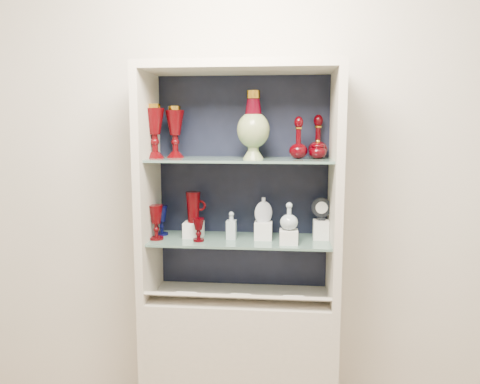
# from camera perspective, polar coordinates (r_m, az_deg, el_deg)

# --- Properties ---
(wall_back) EXTENTS (3.50, 0.02, 2.80)m
(wall_back) POSITION_cam_1_polar(r_m,az_deg,el_deg) (2.59, 0.46, 2.88)
(wall_back) COLOR beige
(wall_back) RESTS_ON ground
(cabinet_base) EXTENTS (1.00, 0.40, 0.75)m
(cabinet_base) POSITION_cam_1_polar(r_m,az_deg,el_deg) (2.68, 0.00, -19.99)
(cabinet_base) COLOR beige
(cabinet_base) RESTS_ON ground
(cabinet_back_panel) EXTENTS (0.98, 0.02, 1.15)m
(cabinet_back_panel) POSITION_cam_1_polar(r_m,az_deg,el_deg) (2.57, 0.40, 1.15)
(cabinet_back_panel) COLOR black
(cabinet_back_panel) RESTS_ON cabinet_base
(cabinet_side_left) EXTENTS (0.04, 0.40, 1.15)m
(cabinet_side_left) POSITION_cam_1_polar(r_m,az_deg,el_deg) (2.47, -11.14, 0.72)
(cabinet_side_left) COLOR beige
(cabinet_side_left) RESTS_ON cabinet_base
(cabinet_side_right) EXTENTS (0.04, 0.40, 1.15)m
(cabinet_side_right) POSITION_cam_1_polar(r_m,az_deg,el_deg) (2.39, 11.56, 0.44)
(cabinet_side_right) COLOR beige
(cabinet_side_right) RESTS_ON cabinet_base
(cabinet_top_cap) EXTENTS (1.00, 0.40, 0.04)m
(cabinet_top_cap) POSITION_cam_1_polar(r_m,az_deg,el_deg) (2.38, 0.00, 14.96)
(cabinet_top_cap) COLOR beige
(cabinet_top_cap) RESTS_ON cabinet_side_left
(shelf_lower) EXTENTS (0.92, 0.34, 0.01)m
(shelf_lower) POSITION_cam_1_polar(r_m,az_deg,el_deg) (2.45, 0.04, -5.86)
(shelf_lower) COLOR slate
(shelf_lower) RESTS_ON cabinet_side_left
(shelf_upper) EXTENTS (0.92, 0.34, 0.01)m
(shelf_upper) POSITION_cam_1_polar(r_m,az_deg,el_deg) (2.39, 0.05, 3.97)
(shelf_upper) COLOR slate
(shelf_upper) RESTS_ON cabinet_side_left
(label_ledge) EXTENTS (0.92, 0.17, 0.09)m
(label_ledge) POSITION_cam_1_polar(r_m,az_deg,el_deg) (2.41, -0.26, -12.71)
(label_ledge) COLOR beige
(label_ledge) RESTS_ON cabinet_base
(label_card_0) EXTENTS (0.10, 0.06, 0.03)m
(label_card_0) POSITION_cam_1_polar(r_m,az_deg,el_deg) (2.39, 6.53, -12.52)
(label_card_0) COLOR white
(label_card_0) RESTS_ON label_ledge
(label_card_1) EXTENTS (0.10, 0.06, 0.03)m
(label_card_1) POSITION_cam_1_polar(r_m,az_deg,el_deg) (2.44, -6.42, -12.10)
(label_card_1) COLOR white
(label_card_1) RESTS_ON label_ledge
(label_card_2) EXTENTS (0.10, 0.06, 0.03)m
(label_card_2) POSITION_cam_1_polar(r_m,az_deg,el_deg) (2.40, 0.14, -12.39)
(label_card_2) COLOR white
(label_card_2) RESTS_ON label_ledge
(pedestal_lamp_left) EXTENTS (0.14, 0.14, 0.28)m
(pedestal_lamp_left) POSITION_cam_1_polar(r_m,az_deg,el_deg) (2.45, -10.38, 7.31)
(pedestal_lamp_left) COLOR #4A0507
(pedestal_lamp_left) RESTS_ON shelf_upper
(pedestal_lamp_right) EXTENTS (0.11, 0.11, 0.27)m
(pedestal_lamp_right) POSITION_cam_1_polar(r_m,az_deg,el_deg) (2.48, -7.92, 7.26)
(pedestal_lamp_right) COLOR #4A0507
(pedestal_lamp_right) RESTS_ON shelf_upper
(enamel_urn) EXTENTS (0.20, 0.20, 0.34)m
(enamel_urn) POSITION_cam_1_polar(r_m,az_deg,el_deg) (2.35, 1.63, 8.16)
(enamel_urn) COLOR #08430E
(enamel_urn) RESTS_ON shelf_upper
(ruby_decanter_a) EXTENTS (0.10, 0.10, 0.24)m
(ruby_decanter_a) POSITION_cam_1_polar(r_m,az_deg,el_deg) (2.37, 7.15, 6.88)
(ruby_decanter_a) COLOR #3F0004
(ruby_decanter_a) RESTS_ON shelf_upper
(ruby_decanter_b) EXTENTS (0.13, 0.13, 0.24)m
(ruby_decanter_b) POSITION_cam_1_polar(r_m,az_deg,el_deg) (2.49, 9.49, 6.88)
(ruby_decanter_b) COLOR #3F0004
(ruby_decanter_b) RESTS_ON shelf_upper
(lidded_bowl) EXTENTS (0.11, 0.11, 0.10)m
(lidded_bowl) POSITION_cam_1_polar(r_m,az_deg,el_deg) (2.39, 9.44, 5.20)
(lidded_bowl) COLOR #3F0004
(lidded_bowl) RESTS_ON shelf_upper
(cobalt_goblet) EXTENTS (0.09, 0.09, 0.16)m
(cobalt_goblet) POSITION_cam_1_polar(r_m,az_deg,el_deg) (2.56, -9.55, -3.42)
(cobalt_goblet) COLOR #0A0C42
(cobalt_goblet) RESTS_ON shelf_lower
(ruby_goblet_tall) EXTENTS (0.10, 0.10, 0.18)m
(ruby_goblet_tall) POSITION_cam_1_polar(r_m,az_deg,el_deg) (2.46, -10.20, -3.66)
(ruby_goblet_tall) COLOR #4A0507
(ruby_goblet_tall) RESTS_ON shelf_lower
(ruby_goblet_small) EXTENTS (0.07, 0.07, 0.12)m
(ruby_goblet_small) POSITION_cam_1_polar(r_m,az_deg,el_deg) (2.40, -5.08, -4.62)
(ruby_goblet_small) COLOR #3F0004
(ruby_goblet_small) RESTS_ON shelf_lower
(riser_ruby_pitcher) EXTENTS (0.10, 0.10, 0.08)m
(riser_ruby_pitcher) POSITION_cam_1_polar(r_m,az_deg,el_deg) (2.49, -5.68, -4.59)
(riser_ruby_pitcher) COLOR silver
(riser_ruby_pitcher) RESTS_ON shelf_lower
(ruby_pitcher) EXTENTS (0.13, 0.08, 0.16)m
(ruby_pitcher) POSITION_cam_1_polar(r_m,az_deg,el_deg) (2.47, -5.72, -1.85)
(ruby_pitcher) COLOR #4A0507
(ruby_pitcher) RESTS_ON riser_ruby_pitcher
(clear_square_bottle) EXTENTS (0.05, 0.05, 0.14)m
(clear_square_bottle) POSITION_cam_1_polar(r_m,az_deg,el_deg) (2.44, -1.06, -4.08)
(clear_square_bottle) COLOR #A0B5BB
(clear_square_bottle) RESTS_ON shelf_lower
(riser_flat_flask) EXTENTS (0.09, 0.09, 0.09)m
(riser_flat_flask) POSITION_cam_1_polar(r_m,az_deg,el_deg) (2.44, 2.86, -4.71)
(riser_flat_flask) COLOR silver
(riser_flat_flask) RESTS_ON shelf_lower
(flat_flask) EXTENTS (0.10, 0.07, 0.13)m
(flat_flask) POSITION_cam_1_polar(r_m,az_deg,el_deg) (2.42, 2.88, -2.13)
(flat_flask) COLOR #B0B8C6
(flat_flask) RESTS_ON riser_flat_flask
(riser_clear_round_decanter) EXTENTS (0.09, 0.09, 0.07)m
(riser_clear_round_decanter) POSITION_cam_1_polar(r_m,az_deg,el_deg) (2.36, 5.96, -5.46)
(riser_clear_round_decanter) COLOR silver
(riser_clear_round_decanter) RESTS_ON shelf_lower
(clear_round_decanter) EXTENTS (0.09, 0.09, 0.13)m
(clear_round_decanter) POSITION_cam_1_polar(r_m,az_deg,el_deg) (2.34, 6.00, -3.04)
(clear_round_decanter) COLOR #A0B5BB
(clear_round_decanter) RESTS_ON riser_clear_round_decanter
(riser_cameo_medallion) EXTENTS (0.08, 0.08, 0.10)m
(riser_cameo_medallion) POSITION_cam_1_polar(r_m,az_deg,el_deg) (2.47, 9.83, -4.54)
(riser_cameo_medallion) COLOR silver
(riser_cameo_medallion) RESTS_ON shelf_lower
(cameo_medallion) EXTENTS (0.11, 0.05, 0.12)m
(cameo_medallion) POSITION_cam_1_polar(r_m,az_deg,el_deg) (2.45, 9.90, -2.00)
(cameo_medallion) COLOR black
(cameo_medallion) RESTS_ON riser_cameo_medallion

